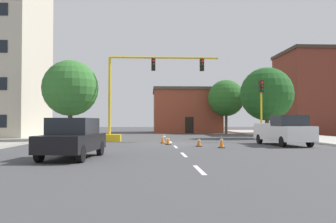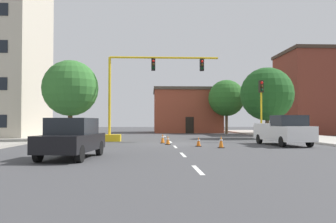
% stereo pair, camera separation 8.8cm
% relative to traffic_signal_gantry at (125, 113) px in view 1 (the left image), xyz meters
% --- Properties ---
extents(ground_plane, '(160.00, 160.00, 0.00)m').
position_rel_traffic_signal_gantry_xyz_m(ground_plane, '(3.56, -3.60, -2.28)').
color(ground_plane, '#424244').
extents(sidewalk_left, '(6.00, 56.00, 0.14)m').
position_rel_traffic_signal_gantry_xyz_m(sidewalk_left, '(-9.65, 4.40, -2.21)').
color(sidewalk_left, '#9E998E').
rests_on(sidewalk_left, ground_plane).
extents(sidewalk_right, '(6.00, 56.00, 0.14)m').
position_rel_traffic_signal_gantry_xyz_m(sidewalk_right, '(16.78, 4.40, -2.21)').
color(sidewalk_right, '#B2ADA3').
rests_on(sidewalk_right, ground_plane).
extents(lane_stripe_seg_0, '(0.16, 2.40, 0.01)m').
position_rel_traffic_signal_gantry_xyz_m(lane_stripe_seg_0, '(3.56, -17.60, -2.28)').
color(lane_stripe_seg_0, silver).
rests_on(lane_stripe_seg_0, ground_plane).
extents(lane_stripe_seg_1, '(0.16, 2.40, 0.01)m').
position_rel_traffic_signal_gantry_xyz_m(lane_stripe_seg_1, '(3.56, -12.10, -2.28)').
color(lane_stripe_seg_1, silver).
rests_on(lane_stripe_seg_1, ground_plane).
extents(lane_stripe_seg_2, '(0.16, 2.40, 0.01)m').
position_rel_traffic_signal_gantry_xyz_m(lane_stripe_seg_2, '(3.56, -6.60, -2.28)').
color(lane_stripe_seg_2, silver).
rests_on(lane_stripe_seg_2, ground_plane).
extents(lane_stripe_seg_3, '(0.16, 2.40, 0.01)m').
position_rel_traffic_signal_gantry_xyz_m(lane_stripe_seg_3, '(3.56, -1.10, -2.28)').
color(lane_stripe_seg_3, silver).
rests_on(lane_stripe_seg_3, ground_plane).
extents(lane_stripe_seg_4, '(0.16, 2.40, 0.01)m').
position_rel_traffic_signal_gantry_xyz_m(lane_stripe_seg_4, '(3.56, 4.40, -2.28)').
color(lane_stripe_seg_4, silver).
rests_on(lane_stripe_seg_4, ground_plane).
extents(lane_stripe_seg_5, '(0.16, 2.40, 0.01)m').
position_rel_traffic_signal_gantry_xyz_m(lane_stripe_seg_5, '(3.56, 9.90, -2.28)').
color(lane_stripe_seg_5, silver).
rests_on(lane_stripe_seg_5, ground_plane).
extents(building_brick_center, '(9.57, 9.91, 6.29)m').
position_rel_traffic_signal_gantry_xyz_m(building_brick_center, '(7.25, 24.20, 0.88)').
color(building_brick_center, brown).
rests_on(building_brick_center, ground_plane).
extents(building_row_right, '(10.33, 8.72, 10.27)m').
position_rel_traffic_signal_gantry_xyz_m(building_row_right, '(23.51, 15.00, 2.87)').
color(building_row_right, brown).
rests_on(building_row_right, ground_plane).
extents(traffic_signal_gantry, '(9.66, 1.20, 6.83)m').
position_rel_traffic_signal_gantry_xyz_m(traffic_signal_gantry, '(0.00, 0.00, 0.00)').
color(traffic_signal_gantry, yellow).
rests_on(traffic_signal_gantry, ground_plane).
extents(traffic_light_pole_right, '(0.32, 0.47, 4.80)m').
position_rel_traffic_signal_gantry_xyz_m(traffic_light_pole_right, '(10.65, -1.32, 1.25)').
color(traffic_light_pole_right, yellow).
rests_on(traffic_light_pole_right, ground_plane).
extents(tree_left_near, '(4.44, 4.44, 6.47)m').
position_rel_traffic_signal_gantry_xyz_m(tree_left_near, '(-4.36, -0.06, 1.95)').
color(tree_left_near, '#4C3823').
rests_on(tree_left_near, ground_plane).
extents(tree_right_far, '(4.73, 4.73, 7.01)m').
position_rel_traffic_signal_gantry_xyz_m(tree_right_far, '(11.90, 17.86, 2.35)').
color(tree_right_far, brown).
rests_on(tree_right_far, ground_plane).
extents(tree_right_mid, '(5.04, 5.04, 6.70)m').
position_rel_traffic_signal_gantry_xyz_m(tree_right_mid, '(13.04, 4.66, 1.90)').
color(tree_right_mid, brown).
rests_on(tree_right_mid, ground_plane).
extents(pickup_truck_white, '(2.50, 5.57, 1.99)m').
position_rel_traffic_signal_gantry_xyz_m(pickup_truck_white, '(10.86, -5.48, -1.31)').
color(pickup_truck_white, white).
rests_on(pickup_truck_white, ground_plane).
extents(sedan_black_near_left, '(2.34, 4.68, 1.74)m').
position_rel_traffic_signal_gantry_xyz_m(sedan_black_near_left, '(-1.36, -13.62, -1.39)').
color(sedan_black_near_left, black).
rests_on(sedan_black_near_left, ground_plane).
extents(traffic_cone_roadside_a, '(0.36, 0.36, 0.62)m').
position_rel_traffic_signal_gantry_xyz_m(traffic_cone_roadside_a, '(3.20, -4.48, -1.98)').
color(traffic_cone_roadside_a, black).
rests_on(traffic_cone_roadside_a, ground_plane).
extents(traffic_cone_roadside_b, '(0.36, 0.36, 0.72)m').
position_rel_traffic_signal_gantry_xyz_m(traffic_cone_roadside_b, '(2.90, -2.81, -1.93)').
color(traffic_cone_roadside_b, black).
rests_on(traffic_cone_roadside_b, ground_plane).
extents(traffic_cone_roadside_c, '(0.36, 0.36, 0.75)m').
position_rel_traffic_signal_gantry_xyz_m(traffic_cone_roadside_c, '(6.25, -7.69, -1.91)').
color(traffic_cone_roadside_c, black).
rests_on(traffic_cone_roadside_c, ground_plane).
extents(traffic_cone_roadside_d, '(0.36, 0.36, 0.62)m').
position_rel_traffic_signal_gantry_xyz_m(traffic_cone_roadside_d, '(5.06, -6.36, -1.98)').
color(traffic_cone_roadside_d, black).
rests_on(traffic_cone_roadside_d, ground_plane).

